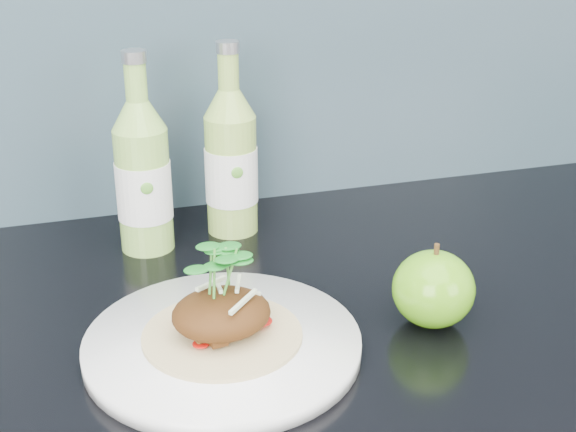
% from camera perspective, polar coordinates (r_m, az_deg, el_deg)
% --- Properties ---
extents(dinner_plate, '(0.28, 0.28, 0.02)m').
position_cam_1_polar(dinner_plate, '(0.74, -4.67, -9.08)').
color(dinner_plate, white).
rests_on(dinner_plate, kitchen_counter).
extents(pork_taco, '(0.15, 0.15, 0.10)m').
position_cam_1_polar(pork_taco, '(0.72, -4.77, -6.67)').
color(pork_taco, tan).
rests_on(pork_taco, dinner_plate).
extents(green_apple, '(0.08, 0.08, 0.08)m').
position_cam_1_polar(green_apple, '(0.78, 10.30, -5.12)').
color(green_apple, '#589610').
rests_on(green_apple, kitchen_counter).
extents(cider_bottle_left, '(0.08, 0.08, 0.23)m').
position_cam_1_polar(cider_bottle_left, '(0.91, -10.27, 2.75)').
color(cider_bottle_left, '#8EC552').
rests_on(cider_bottle_left, kitchen_counter).
extents(cider_bottle_right, '(0.06, 0.06, 0.23)m').
position_cam_1_polar(cider_bottle_right, '(0.95, -4.07, 3.84)').
color(cider_bottle_right, '#96BF4F').
rests_on(cider_bottle_right, kitchen_counter).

